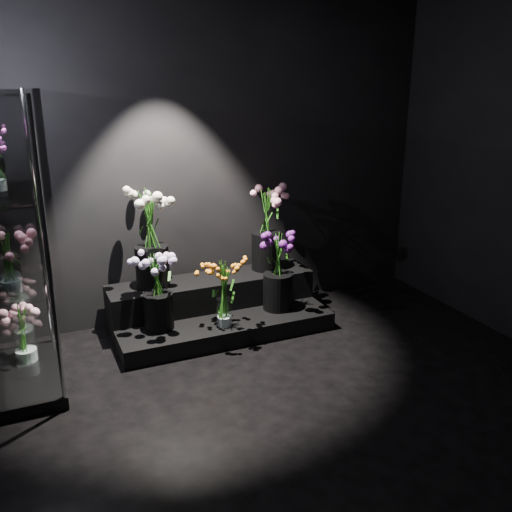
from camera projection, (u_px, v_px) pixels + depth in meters
floor at (326, 425)px, 3.54m from camera, size 4.00×4.00×0.00m
wall_back at (213, 156)px, 4.84m from camera, size 4.00×0.00×4.00m
display_riser at (216, 307)px, 4.87m from camera, size 1.77×0.79×0.39m
display_case at (2, 250)px, 3.68m from camera, size 0.54×0.90×1.98m
bouquet_orange_bells at (224, 292)px, 4.47m from camera, size 0.32×0.32×0.56m
bouquet_lilac at (157, 286)px, 4.41m from camera, size 0.40×0.40×0.62m
bouquet_purple at (278, 268)px, 4.78m from camera, size 0.35×0.35×0.68m
bouquet_cream_roses at (150, 232)px, 4.56m from camera, size 0.52×0.52×0.81m
bouquet_pink_roses at (266, 222)px, 4.99m from camera, size 0.40×0.40×0.76m
bouquet_case_pink at (8, 260)px, 3.50m from camera, size 0.32×0.32×0.40m
bouquet_case_base_pink at (23, 333)px, 4.07m from camera, size 0.40×0.40×0.42m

